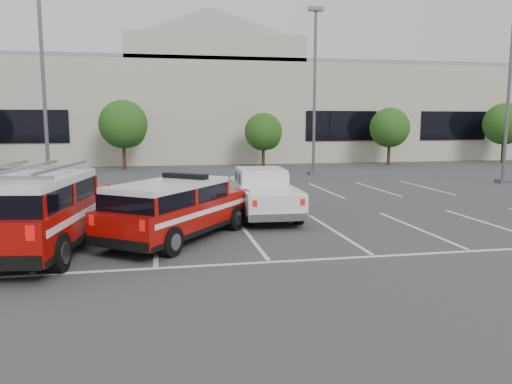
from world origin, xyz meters
The scene contains 13 objects.
ground centered at (0.00, 0.00, 0.00)m, with size 120.00×120.00×0.00m, color #3C3C3F.
stall_markings centered at (0.00, 4.50, 0.01)m, with size 23.00×15.00×0.01m, color silver.
convention_building centered at (0.18, 31.86, 4.72)m, with size 60.00×16.99×13.20m.
tree_mid_left centered at (-4.91, 22.05, 3.04)m, with size 3.37×3.37×4.85m.
tree_mid_right centered at (5.09, 22.05, 2.50)m, with size 2.77×2.77×3.99m.
tree_right centered at (15.09, 22.05, 2.77)m, with size 3.07×3.07×4.42m.
tree_far_right centered at (25.09, 22.05, 3.04)m, with size 3.37×3.37×4.85m.
light_pole_left centered at (-8.00, 12.00, 5.19)m, with size 0.90×0.60×10.24m.
light_pole_mid centered at (7.00, 16.00, 5.19)m, with size 0.90×0.60×10.24m.
light_pole_right centered at (16.00, 10.00, 5.19)m, with size 0.90×0.60×10.24m.
fire_chief_suv centered at (-2.09, -0.06, 0.76)m, with size 4.70×5.42×1.87m.
white_pickup centered at (1.07, 3.16, 0.66)m, with size 2.00×5.47×1.66m.
ladder_suv centered at (-5.60, -0.87, 0.92)m, with size 3.17×6.12×2.30m.
Camera 1 is at (-2.53, -14.22, 3.37)m, focal length 35.00 mm.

